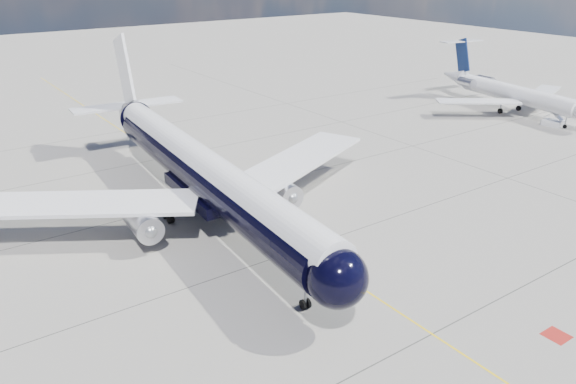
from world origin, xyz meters
name	(u,v)px	position (x,y,z in m)	size (l,w,h in m)	color
ground	(199,181)	(0.00, 30.00, 0.00)	(320.00, 320.00, 0.00)	gray
taxiway_centerline	(220,195)	(0.00, 25.00, 0.00)	(0.16, 160.00, 0.01)	yellow
red_marking	(556,336)	(6.80, -10.00, 0.00)	(1.60, 1.60, 0.01)	maroon
main_airliner	(199,169)	(-3.79, 21.81, 4.77)	(43.61, 53.23, 15.37)	black
regional_jet	(507,91)	(57.15, 29.54, 3.39)	(27.29, 31.65, 10.74)	white
boarding_stair	(553,122)	(55.20, 19.65, 0.57)	(2.68, 3.13, 3.08)	white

